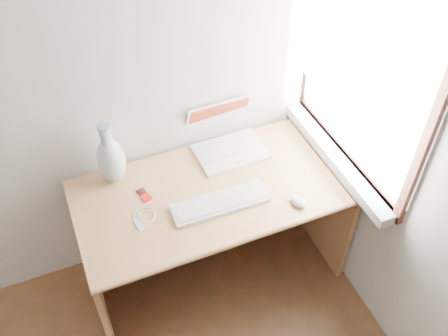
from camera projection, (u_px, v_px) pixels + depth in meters
name	position (u px, v px, depth m)	size (l,w,h in m)	color
window	(356.00, 78.00, 2.28)	(0.11, 0.99, 1.10)	white
desk	(208.00, 205.00, 2.73)	(1.39, 0.70, 0.74)	tan
laptop	(227.00, 140.00, 2.71)	(0.38, 0.31, 0.25)	white
external_keyboard	(220.00, 203.00, 2.44)	(0.48, 0.16, 0.02)	white
mouse	(298.00, 202.00, 2.44)	(0.06, 0.10, 0.03)	white
ipod	(144.00, 195.00, 2.49)	(0.06, 0.10, 0.01)	red
cable_coil	(144.00, 216.00, 2.40)	(0.11, 0.11, 0.01)	white
remote	(139.00, 224.00, 2.36)	(0.03, 0.08, 0.01)	white
vase	(111.00, 159.00, 2.47)	(0.14, 0.14, 0.36)	white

